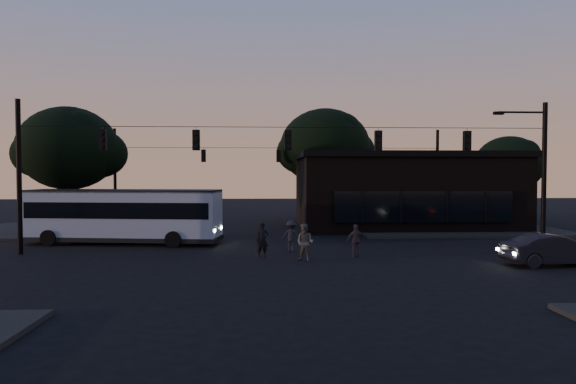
{
  "coord_description": "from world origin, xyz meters",
  "views": [
    {
      "loc": [
        -1.21,
        -21.33,
        3.89
      ],
      "look_at": [
        0.0,
        4.0,
        3.0
      ],
      "focal_mm": 32.0,
      "sensor_mm": 36.0,
      "label": 1
    }
  ],
  "objects_px": {
    "pedestrian_c": "(356,241)",
    "pedestrian_d": "(291,236)",
    "car": "(552,250)",
    "pedestrian_b": "(305,242)",
    "building": "(402,190)",
    "bus": "(124,213)",
    "pedestrian_a": "(262,240)"
  },
  "relations": [
    {
      "from": "building",
      "to": "pedestrian_b",
      "type": "height_order",
      "value": "building"
    },
    {
      "from": "bus",
      "to": "pedestrian_c",
      "type": "height_order",
      "value": "bus"
    },
    {
      "from": "bus",
      "to": "pedestrian_d",
      "type": "bearing_deg",
      "value": -12.54
    },
    {
      "from": "car",
      "to": "pedestrian_a",
      "type": "distance_m",
      "value": 12.6
    },
    {
      "from": "pedestrian_a",
      "to": "pedestrian_c",
      "type": "bearing_deg",
      "value": -9.82
    },
    {
      "from": "pedestrian_d",
      "to": "building",
      "type": "bearing_deg",
      "value": -118.91
    },
    {
      "from": "building",
      "to": "pedestrian_d",
      "type": "distance_m",
      "value": 14.88
    },
    {
      "from": "car",
      "to": "pedestrian_d",
      "type": "xyz_separation_m",
      "value": [
        -10.86,
        4.43,
        0.11
      ]
    },
    {
      "from": "building",
      "to": "bus",
      "type": "height_order",
      "value": "building"
    },
    {
      "from": "pedestrian_a",
      "to": "pedestrian_d",
      "type": "bearing_deg",
      "value": 39.92
    },
    {
      "from": "pedestrian_b",
      "to": "pedestrian_d",
      "type": "relative_size",
      "value": 1.06
    },
    {
      "from": "car",
      "to": "pedestrian_c",
      "type": "relative_size",
      "value": 2.68
    },
    {
      "from": "building",
      "to": "car",
      "type": "bearing_deg",
      "value": -82.9
    },
    {
      "from": "building",
      "to": "pedestrian_b",
      "type": "bearing_deg",
      "value": -119.85
    },
    {
      "from": "building",
      "to": "pedestrian_d",
      "type": "height_order",
      "value": "building"
    },
    {
      "from": "car",
      "to": "pedestrian_a",
      "type": "height_order",
      "value": "pedestrian_a"
    },
    {
      "from": "car",
      "to": "pedestrian_c",
      "type": "xyz_separation_m",
      "value": [
        -7.9,
        2.74,
        0.09
      ]
    },
    {
      "from": "pedestrian_b",
      "to": "pedestrian_d",
      "type": "xyz_separation_m",
      "value": [
        -0.47,
        2.76,
        -0.05
      ]
    },
    {
      "from": "building",
      "to": "pedestrian_d",
      "type": "relative_size",
      "value": 9.78
    },
    {
      "from": "bus",
      "to": "pedestrian_b",
      "type": "relative_size",
      "value": 6.56
    },
    {
      "from": "pedestrian_c",
      "to": "pedestrian_d",
      "type": "relative_size",
      "value": 0.97
    },
    {
      "from": "building",
      "to": "bus",
      "type": "distance_m",
      "value": 19.89
    },
    {
      "from": "car",
      "to": "pedestrian_b",
      "type": "height_order",
      "value": "pedestrian_b"
    },
    {
      "from": "car",
      "to": "pedestrian_d",
      "type": "relative_size",
      "value": 2.61
    },
    {
      "from": "pedestrian_c",
      "to": "pedestrian_d",
      "type": "height_order",
      "value": "pedestrian_d"
    },
    {
      "from": "pedestrian_c",
      "to": "pedestrian_b",
      "type": "bearing_deg",
      "value": 16.76
    },
    {
      "from": "pedestrian_b",
      "to": "pedestrian_c",
      "type": "relative_size",
      "value": 1.09
    },
    {
      "from": "bus",
      "to": "pedestrian_d",
      "type": "relative_size",
      "value": 6.96
    },
    {
      "from": "car",
      "to": "pedestrian_a",
      "type": "relative_size",
      "value": 2.51
    },
    {
      "from": "car",
      "to": "pedestrian_b",
      "type": "xyz_separation_m",
      "value": [
        -10.39,
        1.67,
        0.16
      ]
    },
    {
      "from": "bus",
      "to": "pedestrian_b",
      "type": "distance_m",
      "value": 11.45
    },
    {
      "from": "building",
      "to": "bus",
      "type": "relative_size",
      "value": 1.4
    }
  ]
}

